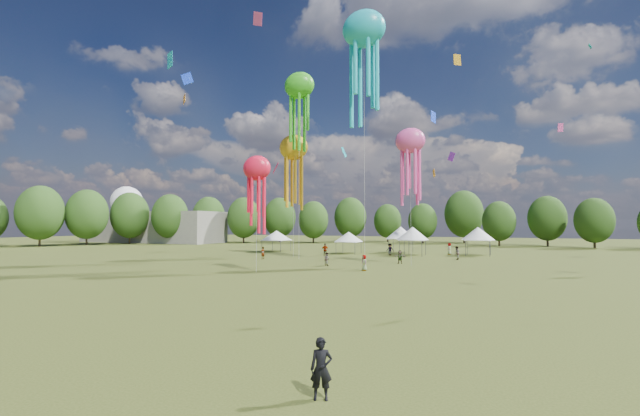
% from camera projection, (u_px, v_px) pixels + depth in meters
% --- Properties ---
extents(ground, '(300.00, 300.00, 0.00)m').
position_uv_depth(ground, '(147.00, 338.00, 17.75)').
color(ground, '#384416').
rests_on(ground, ground).
extents(observer_main, '(0.72, 0.60, 1.67)m').
position_uv_depth(observer_main, '(321.00, 369.00, 11.57)').
color(observer_main, black).
rests_on(observer_main, ground).
extents(spectator_near, '(0.92, 0.84, 1.53)m').
position_uv_depth(spectator_near, '(327.00, 259.00, 48.64)').
color(spectator_near, gray).
rests_on(spectator_near, ground).
extents(spectators_far, '(25.43, 28.54, 1.92)m').
position_uv_depth(spectators_far, '(391.00, 252.00, 58.78)').
color(spectators_far, gray).
rests_on(spectators_far, ground).
extents(festival_tents, '(38.34, 9.71, 4.43)m').
position_uv_depth(festival_tents, '(382.00, 234.00, 68.47)').
color(festival_tents, '#47474C').
rests_on(festival_tents, ground).
extents(show_kites, '(22.58, 21.79, 30.46)m').
position_uv_depth(show_kites, '(329.00, 110.00, 54.27)').
color(show_kites, orange).
rests_on(show_kites, ground).
extents(small_kites, '(75.94, 55.96, 46.70)m').
position_uv_depth(small_kites, '(385.00, 46.00, 57.05)').
color(small_kites, orange).
rests_on(small_kites, ground).
extents(treeline, '(201.57, 95.24, 13.43)m').
position_uv_depth(treeline, '(396.00, 215.00, 76.88)').
color(treeline, '#38281C').
rests_on(treeline, ground).
extents(hangar, '(40.00, 12.00, 8.00)m').
position_uv_depth(hangar, '(152.00, 227.00, 112.47)').
color(hangar, gray).
rests_on(hangar, ground).
extents(radome, '(9.00, 9.00, 16.00)m').
position_uv_depth(radome, '(127.00, 207.00, 124.54)').
color(radome, white).
rests_on(radome, ground).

